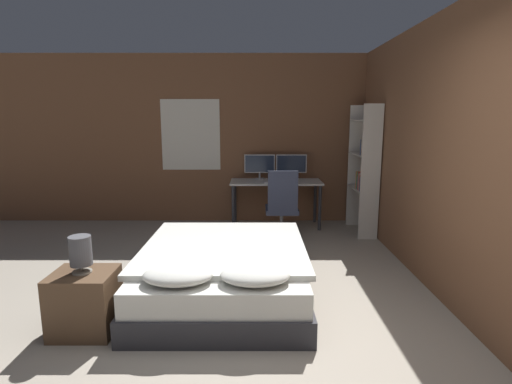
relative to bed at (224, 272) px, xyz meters
The scene contains 12 objects.
wall_back 3.12m from the bed, 83.34° to the left, with size 12.00×0.08×2.70m.
wall_side_right 2.36m from the bed, ahead, with size 0.06×12.00×2.70m.
bed is the anchor object (origin of this frame).
nightstand 1.25m from the bed, 148.09° to the right, with size 0.48×0.42×0.50m.
bedside_lamp 1.33m from the bed, 148.09° to the right, with size 0.17×0.17×0.30m.
desk 2.64m from the bed, 76.21° to the left, with size 1.42×0.59×0.73m.
monitor_left 2.85m from the bed, 82.33° to the left, with size 0.49×0.16×0.40m.
monitor_right 2.96m from the bed, 72.18° to the left, with size 0.49×0.16×0.40m.
keyboard 2.48m from the bed, 75.13° to the left, with size 0.39×0.13×0.02m.
computer_mouse 2.57m from the bed, 68.84° to the left, with size 0.07×0.05×0.04m.
office_chair 1.94m from the bed, 69.58° to the left, with size 0.52×0.52×1.00m.
bookshelf 2.95m from the bed, 48.32° to the left, with size 0.27×0.79×1.89m.
Camera 1 is at (-0.04, -2.31, 1.71)m, focal length 28.00 mm.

